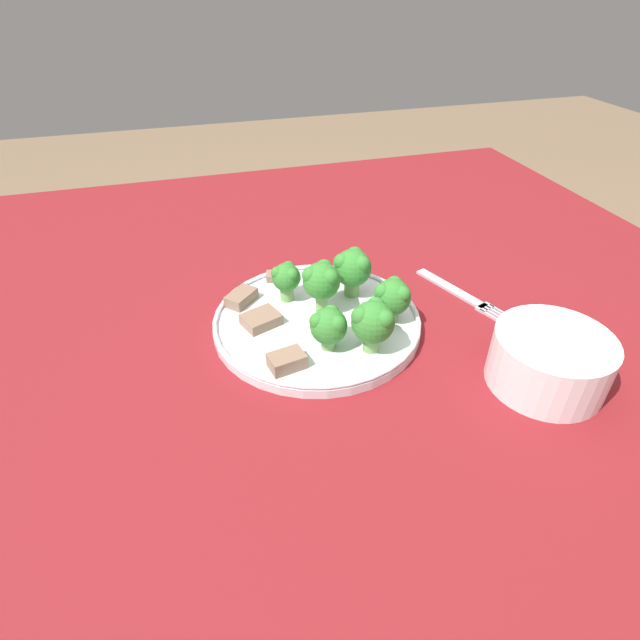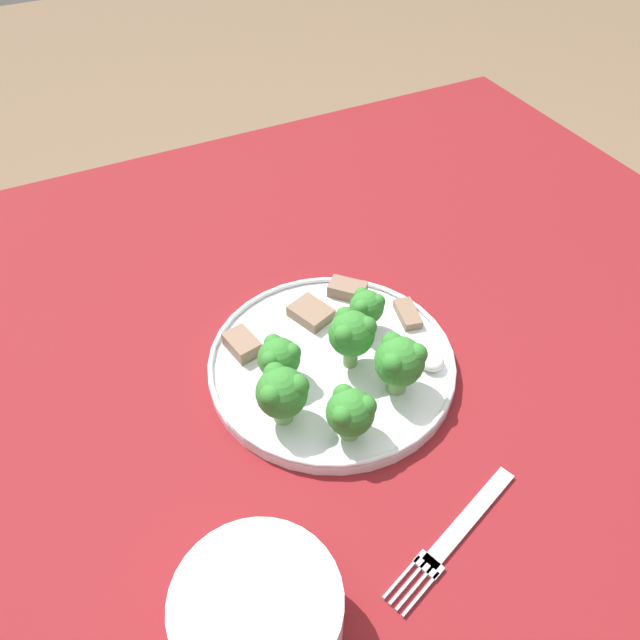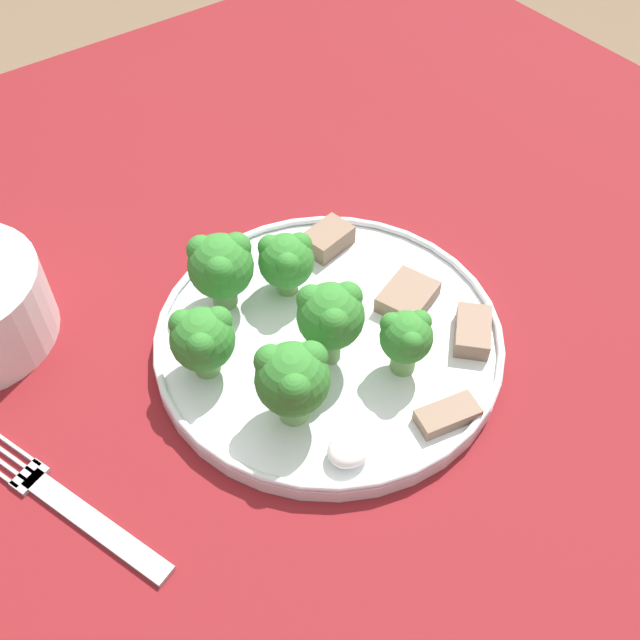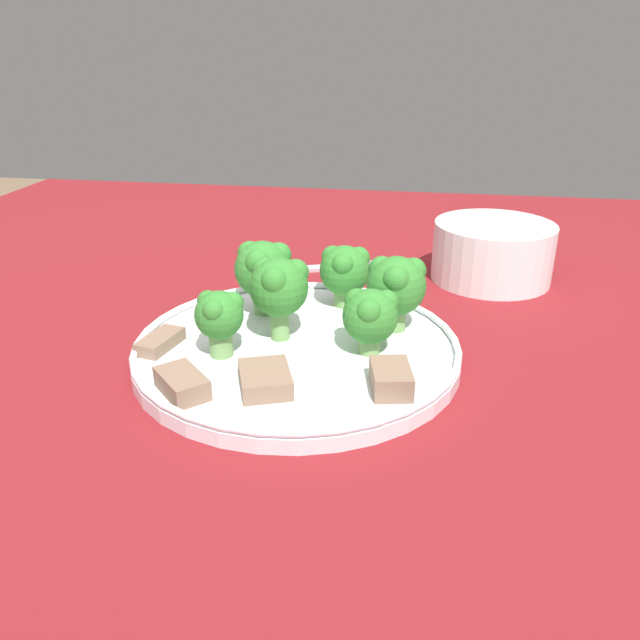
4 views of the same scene
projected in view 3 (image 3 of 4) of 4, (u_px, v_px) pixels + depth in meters
name	position (u px, v px, depth m)	size (l,w,h in m)	color
table	(303.00, 475.00, 0.62)	(1.18, 1.15, 0.77)	maroon
dinner_plate	(329.00, 339.00, 0.58)	(0.27, 0.27, 0.02)	white
fork	(71.00, 507.00, 0.50)	(0.08, 0.17, 0.00)	#B2B2B7
broccoli_floret_near_rim_left	(292.00, 379.00, 0.50)	(0.05, 0.05, 0.07)	#709E56
broccoli_floret_center_left	(406.00, 338.00, 0.53)	(0.04, 0.04, 0.05)	#709E56
broccoli_floret_back_left	(331.00, 315.00, 0.53)	(0.05, 0.05, 0.07)	#709E56
broccoli_floret_front_left	(202.00, 339.00, 0.53)	(0.05, 0.05, 0.06)	#709E56
broccoli_floret_center_back	(221.00, 265.00, 0.57)	(0.05, 0.05, 0.07)	#709E56
broccoli_floret_mid_cluster	(286.00, 260.00, 0.59)	(0.05, 0.04, 0.05)	#709E56
meat_slice_front_slice	(328.00, 239.00, 0.64)	(0.05, 0.03, 0.02)	#846651
meat_slice_middle_slice	(408.00, 297.00, 0.60)	(0.06, 0.05, 0.01)	#846651
meat_slice_rear_slice	(473.00, 331.00, 0.57)	(0.05, 0.05, 0.02)	#846651
meat_slice_edge_slice	(448.00, 415.00, 0.53)	(0.05, 0.03, 0.01)	#846651
sauce_dollop	(345.00, 452.00, 0.50)	(0.03, 0.03, 0.02)	white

